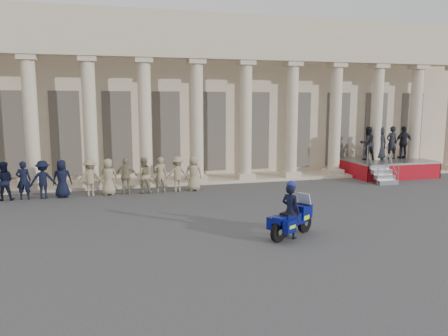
% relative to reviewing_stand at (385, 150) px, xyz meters
% --- Properties ---
extents(ground, '(90.00, 90.00, 0.00)m').
position_rel_reviewing_stand_xyz_m(ground, '(-12.16, -7.69, -1.47)').
color(ground, '#3F3F41').
rests_on(ground, ground).
extents(building, '(40.00, 12.50, 9.00)m').
position_rel_reviewing_stand_xyz_m(building, '(-12.16, 7.06, 3.06)').
color(building, '#C5B193').
rests_on(building, ground).
extents(officer_rank, '(16.85, 0.63, 1.67)m').
position_rel_reviewing_stand_xyz_m(officer_rank, '(-19.39, -1.46, -0.63)').
color(officer_rank, black).
rests_on(officer_rank, ground).
extents(reviewing_stand, '(4.60, 4.32, 2.82)m').
position_rel_reviewing_stand_xyz_m(reviewing_stand, '(0.00, 0.00, 0.00)').
color(reviewing_stand, gray).
rests_on(reviewing_stand, ground).
extents(motorcycle, '(1.79, 1.36, 1.30)m').
position_rel_reviewing_stand_xyz_m(motorcycle, '(-9.85, -9.42, -0.90)').
color(motorcycle, black).
rests_on(motorcycle, ground).
extents(rider, '(0.67, 0.74, 1.79)m').
position_rel_reviewing_stand_xyz_m(rider, '(-9.94, -9.48, -0.58)').
color(rider, black).
rests_on(rider, ground).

